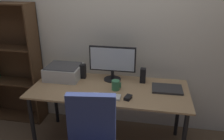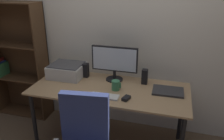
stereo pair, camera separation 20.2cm
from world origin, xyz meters
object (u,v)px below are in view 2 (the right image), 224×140
(speaker_left, at_px, (86,70))
(printer, at_px, (67,70))
(keyboard, at_px, (105,96))
(coffee_mug, at_px, (116,85))
(desk, at_px, (110,94))
(speaker_right, at_px, (145,77))
(mouse, at_px, (126,98))
(laptop, at_px, (168,91))
(bookshelf, at_px, (19,61))
(monitor, at_px, (114,61))

(speaker_left, height_order, printer, speaker_left)
(keyboard, relative_size, coffee_mug, 2.75)
(desk, xyz_separation_m, printer, (-0.58, 0.17, 0.16))
(speaker_right, bearing_deg, mouse, -105.79)
(desk, bearing_deg, mouse, -41.51)
(coffee_mug, height_order, speaker_right, speaker_right)
(desk, height_order, speaker_right, speaker_right)
(speaker_left, bearing_deg, laptop, -8.32)
(speaker_left, xyz_separation_m, speaker_right, (0.71, 0.00, 0.00))
(mouse, bearing_deg, bookshelf, 177.73)
(desk, height_order, speaker_left, speaker_left)
(speaker_right, bearing_deg, printer, -176.93)
(speaker_left, bearing_deg, mouse, -35.44)
(monitor, xyz_separation_m, coffee_mug, (0.08, -0.25, -0.18))
(printer, bearing_deg, monitor, 5.72)
(keyboard, xyz_separation_m, coffee_mug, (0.07, 0.19, 0.04))
(mouse, bearing_deg, speaker_left, 161.46)
(speaker_right, relative_size, bookshelf, 0.11)
(speaker_right, bearing_deg, keyboard, -128.56)
(monitor, distance_m, speaker_left, 0.38)
(coffee_mug, relative_size, bookshelf, 0.07)
(coffee_mug, height_order, printer, printer)
(desk, relative_size, coffee_mug, 16.16)
(monitor, relative_size, speaker_left, 3.14)
(bookshelf, bearing_deg, monitor, -5.82)
(laptop, bearing_deg, printer, 174.46)
(coffee_mug, relative_size, laptop, 0.33)
(monitor, height_order, laptop, monitor)
(speaker_right, bearing_deg, bookshelf, 175.09)
(desk, height_order, printer, printer)
(monitor, relative_size, keyboard, 1.84)
(desk, distance_m, laptop, 0.63)
(monitor, height_order, coffee_mug, monitor)
(laptop, xyz_separation_m, bookshelf, (-2.03, 0.29, 0.03))
(desk, distance_m, monitor, 0.38)
(printer, distance_m, bookshelf, 0.86)
(speaker_right, distance_m, printer, 0.93)
(coffee_mug, relative_size, speaker_right, 0.62)
(desk, distance_m, printer, 0.63)
(keyboard, relative_size, bookshelf, 0.18)
(laptop, distance_m, printer, 1.21)
(coffee_mug, relative_size, speaker_left, 0.62)
(speaker_left, xyz_separation_m, bookshelf, (-1.05, 0.15, -0.04))
(keyboard, distance_m, speaker_left, 0.57)
(mouse, bearing_deg, desk, 155.40)
(mouse, xyz_separation_m, coffee_mug, (-0.15, 0.18, 0.04))
(mouse, bearing_deg, printer, 172.44)
(mouse, bearing_deg, keyboard, -161.57)
(monitor, bearing_deg, speaker_left, -178.72)
(coffee_mug, bearing_deg, monitor, 108.13)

